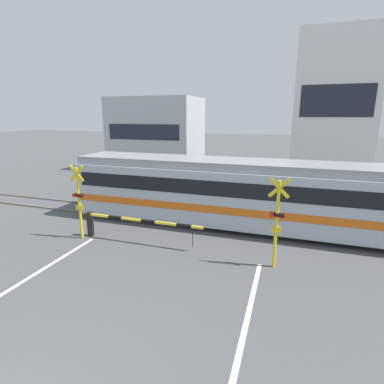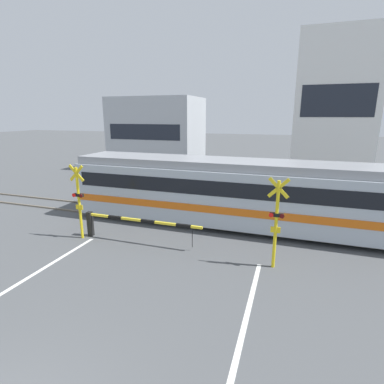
{
  "view_description": "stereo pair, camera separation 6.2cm",
  "coord_description": "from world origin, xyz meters",
  "px_view_note": "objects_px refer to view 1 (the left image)",
  "views": [
    {
      "loc": [
        4.16,
        -1.84,
        5.0
      ],
      "look_at": [
        0.0,
        10.67,
        1.6
      ],
      "focal_mm": 28.0,
      "sensor_mm": 36.0,
      "label": 1
    },
    {
      "loc": [
        4.21,
        -1.82,
        5.0
      ],
      "look_at": [
        0.0,
        10.67,
        1.6
      ],
      "focal_mm": 28.0,
      "sensor_mm": 36.0,
      "label": 2
    }
  ],
  "objects_px": {
    "commuter_train": "(276,194)",
    "crossing_signal_left": "(79,199)",
    "crossing_barrier_near": "(121,222)",
    "crossing_barrier_far": "(250,194)",
    "crossing_signal_right": "(277,219)",
    "pedestrian": "(203,177)"
  },
  "relations": [
    {
      "from": "crossing_signal_left",
      "to": "commuter_train",
      "type": "bearing_deg",
      "value": 24.87
    },
    {
      "from": "crossing_signal_right",
      "to": "crossing_barrier_far",
      "type": "bearing_deg",
      "value": 104.51
    },
    {
      "from": "crossing_barrier_near",
      "to": "crossing_signal_right",
      "type": "height_order",
      "value": "crossing_signal_right"
    },
    {
      "from": "crossing_signal_right",
      "to": "crossing_barrier_near",
      "type": "bearing_deg",
      "value": 177.0
    },
    {
      "from": "crossing_signal_right",
      "to": "pedestrian",
      "type": "relative_size",
      "value": 1.85
    },
    {
      "from": "commuter_train",
      "to": "crossing_signal_left",
      "type": "distance_m",
      "value": 8.31
    },
    {
      "from": "crossing_barrier_near",
      "to": "pedestrian",
      "type": "distance_m",
      "value": 9.18
    },
    {
      "from": "commuter_train",
      "to": "pedestrian",
      "type": "bearing_deg",
      "value": 130.36
    },
    {
      "from": "crossing_barrier_near",
      "to": "crossing_signal_right",
      "type": "distance_m",
      "value": 6.13
    },
    {
      "from": "crossing_barrier_far",
      "to": "pedestrian",
      "type": "xyz_separation_m",
      "value": [
        -3.58,
        2.89,
        0.18
      ]
    },
    {
      "from": "crossing_barrier_far",
      "to": "crossing_signal_right",
      "type": "distance_m",
      "value": 6.85
    },
    {
      "from": "crossing_signal_left",
      "to": "crossing_barrier_far",
      "type": "bearing_deg",
      "value": 47.36
    },
    {
      "from": "crossing_barrier_far",
      "to": "crossing_signal_left",
      "type": "xyz_separation_m",
      "value": [
        -6.05,
        -6.57,
        0.92
      ]
    },
    {
      "from": "commuter_train",
      "to": "pedestrian",
      "type": "distance_m",
      "value": 7.86
    },
    {
      "from": "crossing_barrier_near",
      "to": "commuter_train",
      "type": "bearing_deg",
      "value": 28.56
    },
    {
      "from": "crossing_signal_right",
      "to": "pedestrian",
      "type": "bearing_deg",
      "value": 119.18
    },
    {
      "from": "crossing_barrier_near",
      "to": "crossing_barrier_far",
      "type": "height_order",
      "value": "same"
    },
    {
      "from": "commuter_train",
      "to": "crossing_signal_right",
      "type": "relative_size",
      "value": 6.11
    },
    {
      "from": "crossing_barrier_far",
      "to": "crossing_signal_left",
      "type": "height_order",
      "value": "crossing_signal_left"
    },
    {
      "from": "crossing_barrier_near",
      "to": "crossing_barrier_far",
      "type": "bearing_deg",
      "value": 55.17
    },
    {
      "from": "crossing_barrier_near",
      "to": "crossing_barrier_far",
      "type": "relative_size",
      "value": 1.0
    },
    {
      "from": "crossing_barrier_near",
      "to": "crossing_barrier_far",
      "type": "distance_m",
      "value": 7.62
    }
  ]
}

